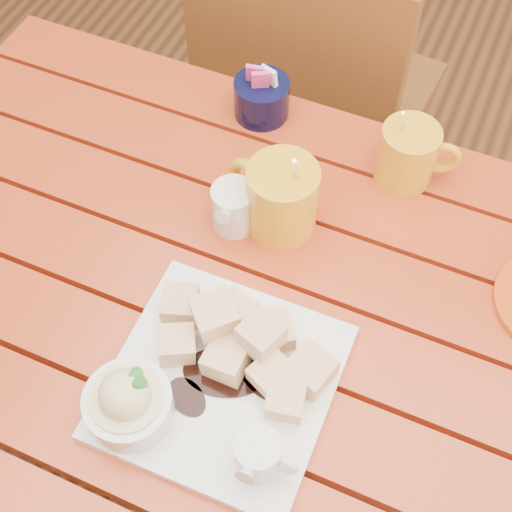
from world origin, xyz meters
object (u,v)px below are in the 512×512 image
at_px(table, 245,345).
at_px(coffee_mug_left, 280,197).
at_px(dessert_plate, 204,381).
at_px(chair_far, 310,99).
at_px(coffee_mug_right, 409,154).

bearing_deg(table, coffee_mug_left, 94.60).
height_order(dessert_plate, chair_far, chair_far).
xyz_separation_m(dessert_plate, coffee_mug_right, (0.12, 0.43, 0.02)).
relative_size(table, coffee_mug_right, 8.41).
relative_size(dessert_plate, chair_far, 0.30).
xyz_separation_m(dessert_plate, chair_far, (-0.14, 0.77, -0.27)).
xyz_separation_m(table, coffee_mug_left, (-0.01, 0.15, 0.17)).
distance_m(dessert_plate, coffee_mug_left, 0.28).
relative_size(dessert_plate, coffee_mug_left, 1.63).
distance_m(table, dessert_plate, 0.19).
xyz_separation_m(table, coffee_mug_right, (0.13, 0.30, 0.16)).
height_order(coffee_mug_left, chair_far, coffee_mug_left).
bearing_deg(coffee_mug_left, dessert_plate, -71.60).
bearing_deg(chair_far, table, 106.48).
height_order(table, chair_far, chair_far).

